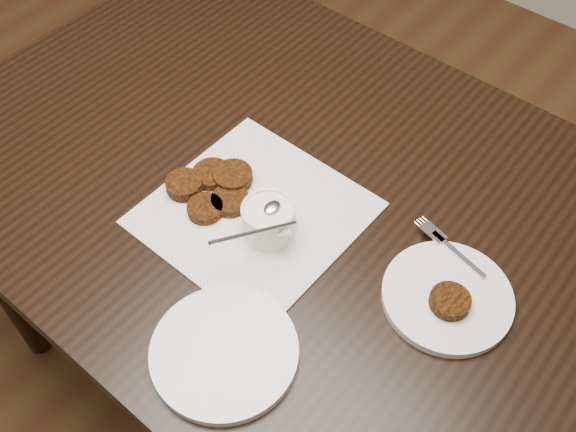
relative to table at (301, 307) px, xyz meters
The scene contains 7 objects.
floor 0.41m from the table, 116.87° to the right, with size 4.00×4.00×0.00m, color #52391C.
table is the anchor object (origin of this frame).
napkin 0.39m from the table, 111.67° to the right, with size 0.31×0.31×0.00m, color white.
sauce_ramekin 0.45m from the table, 85.74° to the right, with size 0.11×0.11×0.12m, color white, non-canonical shape.
patty_cluster 0.42m from the table, 136.07° to the right, with size 0.22×0.22×0.02m, color #6A300E, non-canonical shape.
plate_with_patty 0.48m from the table, ahead, with size 0.19×0.19×0.03m, color white, non-canonical shape.
plate_empty 0.49m from the table, 72.10° to the right, with size 0.20×0.20×0.01m, color white.
Camera 1 is at (0.49, -0.39, 1.57)m, focal length 40.49 mm.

